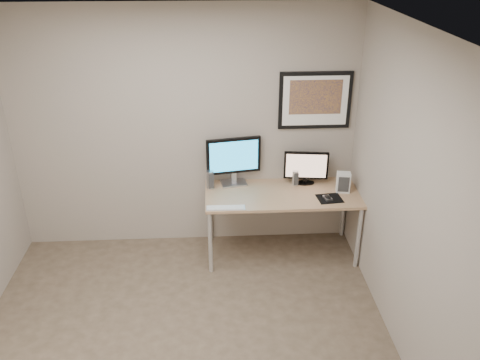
{
  "coord_description": "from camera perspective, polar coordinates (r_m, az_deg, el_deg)",
  "views": [
    {
      "loc": [
        0.29,
        -3.3,
        3.18
      ],
      "look_at": [
        0.54,
        1.1,
        1.02
      ],
      "focal_mm": 38.0,
      "sensor_mm": 36.0,
      "label": 1
    }
  ],
  "objects": [
    {
      "name": "monitor_large",
      "position": [
        5.35,
        -0.73,
        2.37
      ],
      "size": [
        0.58,
        0.23,
        0.53
      ],
      "rotation": [
        0.0,
        0.0,
        0.17
      ],
      "color": "#AFAFB4",
      "rests_on": "desk"
    },
    {
      "name": "fan_unit",
      "position": [
        5.38,
        11.52,
        -0.25
      ],
      "size": [
        0.15,
        0.12,
        0.21
      ],
      "primitive_type": "cube",
      "rotation": [
        0.0,
        0.0,
        -0.15
      ],
      "color": "silver",
      "rests_on": "desk"
    },
    {
      "name": "speaker_right",
      "position": [
        5.46,
        6.22,
        0.24
      ],
      "size": [
        0.08,
        0.08,
        0.16
      ],
      "primitive_type": "cylinder",
      "rotation": [
        0.0,
        0.0,
        0.17
      ],
      "color": "#AFAFB4",
      "rests_on": "desk"
    },
    {
      "name": "keyboard",
      "position": [
        5.0,
        -1.62,
        -3.13
      ],
      "size": [
        0.38,
        0.11,
        0.01
      ],
      "primitive_type": "cube",
      "rotation": [
        0.0,
        0.0,
        -0.01
      ],
      "color": "silver",
      "rests_on": "desk"
    },
    {
      "name": "desk",
      "position": [
        5.33,
        4.75,
        -2.1
      ],
      "size": [
        1.6,
        0.7,
        0.73
      ],
      "color": "olive",
      "rests_on": "floor"
    },
    {
      "name": "speaker_left",
      "position": [
        5.35,
        -3.39,
        0.04
      ],
      "size": [
        0.1,
        0.1,
        0.2
      ],
      "primitive_type": "cylinder",
      "rotation": [
        0.0,
        0.0,
        0.33
      ],
      "color": "#AFAFB4",
      "rests_on": "desk"
    },
    {
      "name": "monitor_tv",
      "position": [
        5.44,
        7.42,
        1.46
      ],
      "size": [
        0.47,
        0.13,
        0.37
      ],
      "rotation": [
        0.0,
        0.0,
        -0.12
      ],
      "color": "black",
      "rests_on": "desk"
    },
    {
      "name": "mousepad",
      "position": [
        5.26,
        10.02,
        -2.06
      ],
      "size": [
        0.27,
        0.24,
        0.0
      ],
      "primitive_type": "cube",
      "rotation": [
        0.0,
        0.0,
        0.11
      ],
      "color": "black",
      "rests_on": "desk"
    },
    {
      "name": "room",
      "position": [
        4.06,
        -7.17,
        3.72
      ],
      "size": [
        3.6,
        3.6,
        3.6
      ],
      "color": "white",
      "rests_on": "ground"
    },
    {
      "name": "framed_art",
      "position": [
        5.33,
        8.43,
        8.84
      ],
      "size": [
        0.75,
        0.04,
        0.6
      ],
      "color": "black",
      "rests_on": "room"
    },
    {
      "name": "mouse",
      "position": [
        5.23,
        9.81,
        -1.92
      ],
      "size": [
        0.08,
        0.12,
        0.04
      ],
      "primitive_type": "ellipsoid",
      "rotation": [
        0.0,
        0.0,
        0.22
      ],
      "color": "black",
      "rests_on": "mousepad"
    },
    {
      "name": "floor",
      "position": [
        4.59,
        -6.31,
        -17.89
      ],
      "size": [
        3.6,
        3.6,
        0.0
      ],
      "primitive_type": "plane",
      "color": "#493C2D",
      "rests_on": "ground"
    }
  ]
}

